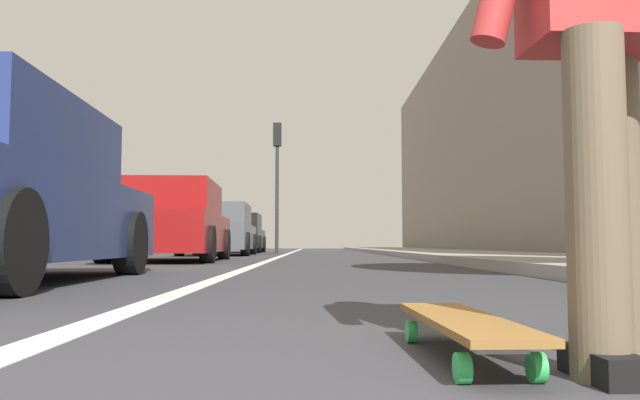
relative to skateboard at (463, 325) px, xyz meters
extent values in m
plane|color=#38383D|center=(8.99, 0.12, -0.09)|extent=(80.00, 80.00, 0.00)
cube|color=silver|center=(18.99, 1.28, -0.09)|extent=(52.00, 0.16, 0.01)
cube|color=#9E9B93|center=(16.99, -3.29, -0.03)|extent=(52.00, 3.20, 0.13)
cube|color=gray|center=(20.99, -6.17, 4.72)|extent=(40.00, 1.20, 9.63)
cylinder|color=green|center=(0.30, 0.10, -0.06)|extent=(0.07, 0.03, 0.07)
cylinder|color=green|center=(0.30, -0.07, -0.06)|extent=(0.07, 0.03, 0.07)
cylinder|color=green|center=(-0.30, 0.07, -0.06)|extent=(0.07, 0.03, 0.07)
cylinder|color=green|center=(-0.30, -0.10, -0.06)|extent=(0.07, 0.03, 0.07)
cube|color=silver|center=(0.30, 0.01, -0.01)|extent=(0.06, 0.12, 0.02)
cube|color=silver|center=(-0.30, -0.01, -0.01)|extent=(0.06, 0.12, 0.02)
cube|color=olive|center=(0.00, 0.00, 0.01)|extent=(0.85, 0.23, 0.02)
cylinder|color=brown|center=(-0.27, -0.25, 0.32)|extent=(0.14, 0.14, 0.82)
cylinder|color=brown|center=(-0.01, -0.42, 0.32)|extent=(0.14, 0.14, 0.82)
cube|color=black|center=(-0.27, -0.25, -0.06)|extent=(0.26, 0.11, 0.07)
cube|color=#4C606B|center=(4.52, 3.18, 1.09)|extent=(0.09, 1.64, 0.51)
cylinder|color=black|center=(4.85, 2.31, 0.23)|extent=(0.66, 0.24, 0.65)
cylinder|color=black|center=(2.05, 2.22, 0.23)|extent=(0.66, 0.24, 0.65)
cube|color=maroon|center=(10.22, 3.10, 0.43)|extent=(4.48, 2.00, 0.70)
cube|color=maroon|center=(10.07, 3.09, 1.08)|extent=(2.49, 1.77, 0.60)
cube|color=#4C606B|center=(11.28, 3.14, 1.08)|extent=(0.11, 1.60, 0.51)
cylinder|color=black|center=(11.55, 4.01, 0.22)|extent=(0.64, 0.25, 0.63)
cylinder|color=black|center=(11.62, 2.29, 0.22)|extent=(0.64, 0.25, 0.63)
cylinder|color=black|center=(8.82, 3.90, 0.22)|extent=(0.64, 0.25, 0.63)
cylinder|color=black|center=(8.89, 2.18, 0.22)|extent=(0.64, 0.25, 0.63)
cube|color=#4C5156|center=(16.81, 3.18, 0.44)|extent=(4.62, 1.98, 0.70)
cube|color=#4C5156|center=(16.66, 3.17, 1.09)|extent=(2.56, 1.78, 0.60)
cube|color=#4C606B|center=(17.92, 3.20, 1.09)|extent=(0.08, 1.64, 0.51)
cylinder|color=black|center=(18.21, 4.10, 0.23)|extent=(0.65, 0.24, 0.65)
cylinder|color=black|center=(18.25, 2.33, 0.23)|extent=(0.65, 0.24, 0.65)
cylinder|color=black|center=(15.37, 4.02, 0.23)|extent=(0.65, 0.24, 0.65)
cylinder|color=black|center=(15.42, 2.26, 0.23)|extent=(0.65, 0.24, 0.65)
cube|color=black|center=(22.76, 3.35, 0.44)|extent=(4.33, 1.92, 0.70)
cube|color=black|center=(22.61, 3.35, 1.09)|extent=(2.39, 1.74, 0.60)
cube|color=#4C606B|center=(23.80, 3.36, 1.09)|extent=(0.06, 1.64, 0.51)
cylinder|color=black|center=(24.08, 4.25, 0.23)|extent=(0.64, 0.23, 0.64)
cylinder|color=black|center=(24.11, 2.48, 0.23)|extent=(0.64, 0.23, 0.64)
cylinder|color=black|center=(21.42, 4.21, 0.23)|extent=(0.64, 0.23, 0.64)
cylinder|color=black|center=(21.44, 2.45, 0.23)|extent=(0.64, 0.23, 0.64)
cylinder|color=#2D2D2D|center=(20.03, 1.68, 1.77)|extent=(0.12, 0.12, 3.72)
cube|color=black|center=(20.03, 1.68, 4.02)|extent=(0.24, 0.28, 0.80)
sphere|color=red|center=(20.16, 1.68, 4.28)|extent=(0.16, 0.16, 0.16)
sphere|color=#392907|center=(20.16, 1.68, 4.02)|extent=(0.16, 0.16, 0.16)
sphere|color=black|center=(20.16, 1.68, 3.76)|extent=(0.16, 0.16, 0.16)
camera|label=1|loc=(-1.75, 0.41, 0.22)|focal=35.63mm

